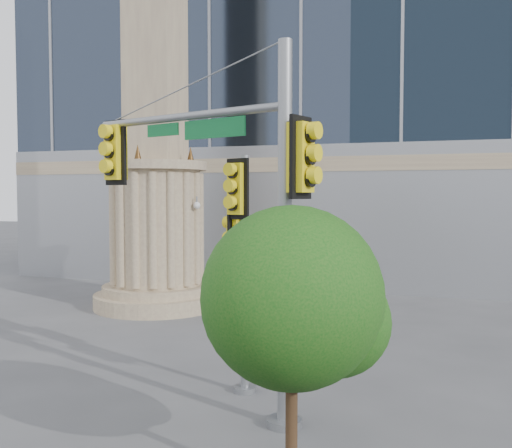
% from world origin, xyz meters
% --- Properties ---
extents(ground, '(120.00, 120.00, 0.00)m').
position_xyz_m(ground, '(0.00, 0.00, 0.00)').
color(ground, '#545456').
rests_on(ground, ground).
extents(monument, '(4.40, 4.40, 16.60)m').
position_xyz_m(monument, '(-6.00, 9.00, 5.52)').
color(monument, gray).
rests_on(monument, ground).
extents(main_signal_pole, '(4.89, 2.02, 6.54)m').
position_xyz_m(main_signal_pole, '(-0.25, 0.68, 4.05)').
color(main_signal_pole, slate).
rests_on(main_signal_pole, ground).
extents(secondary_signal_pole, '(0.81, 0.78, 4.74)m').
position_xyz_m(secondary_signal_pole, '(-0.40, 1.63, 2.79)').
color(secondary_signal_pole, slate).
rests_on(secondary_signal_pole, ground).
extents(street_tree, '(2.46, 2.41, 3.84)m').
position_xyz_m(street_tree, '(1.56, -1.78, 2.53)').
color(street_tree, gray).
rests_on(street_tree, ground).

